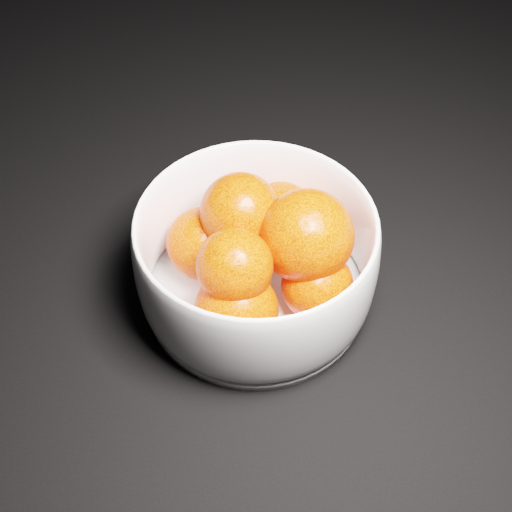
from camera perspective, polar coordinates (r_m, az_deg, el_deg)
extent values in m
cube|color=black|center=(0.69, -4.97, 6.06)|extent=(3.00, 3.00, 0.00)
cylinder|color=white|center=(0.59, 0.00, -2.95)|extent=(0.18, 0.18, 0.01)
sphere|color=#FF3C0A|center=(0.60, 1.98, 3.18)|extent=(0.06, 0.06, 0.06)
sphere|color=#FF3C0A|center=(0.58, -4.22, 1.00)|extent=(0.06, 0.06, 0.06)
sphere|color=#FF3C0A|center=(0.54, -1.57, -4.35)|extent=(0.06, 0.06, 0.06)
sphere|color=#FF3C0A|center=(0.55, 4.91, -2.33)|extent=(0.06, 0.06, 0.06)
sphere|color=#FF3C0A|center=(0.55, -1.26, 3.50)|extent=(0.06, 0.06, 0.06)
sphere|color=#FF3C0A|center=(0.52, -1.72, -0.81)|extent=(0.06, 0.06, 0.06)
sphere|color=#FF3C0A|center=(0.54, 4.07, 1.60)|extent=(0.07, 0.07, 0.07)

